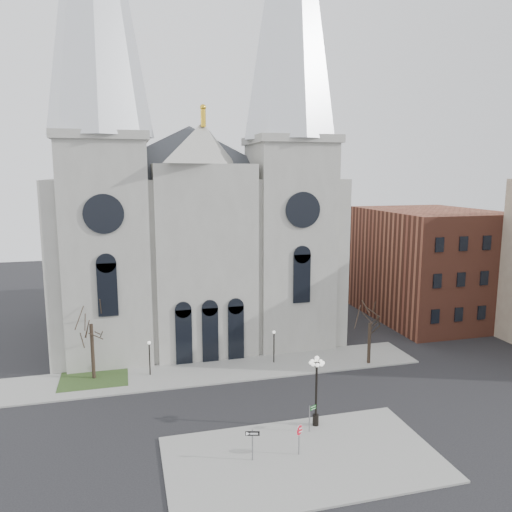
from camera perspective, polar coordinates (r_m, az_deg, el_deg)
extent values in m
plane|color=black|center=(39.01, -1.71, -19.08)|extent=(160.00, 160.00, 0.00)
cube|color=gray|center=(35.58, 5.36, -22.06)|extent=(18.00, 10.00, 0.14)
cube|color=gray|center=(48.73, -4.72, -12.95)|extent=(40.00, 6.00, 0.14)
cube|color=#2A3F1B|center=(49.15, -18.01, -13.18)|extent=(6.00, 5.00, 0.18)
cube|color=#98968D|center=(60.65, -7.33, 0.27)|extent=(30.00, 24.00, 18.00)
pyramid|color=#2D3035|center=(60.10, -7.64, 14.53)|extent=(33.00, 26.40, 6.00)
cube|color=#98968D|center=(51.48, -16.65, 0.55)|extent=(8.00, 8.00, 22.00)
cylinder|color=black|center=(47.00, -17.02, 4.63)|extent=(3.60, 0.30, 3.60)
cube|color=#98968D|center=(54.24, 3.83, 1.37)|extent=(8.00, 8.00, 22.00)
cylinder|color=black|center=(50.01, 5.36, 5.27)|extent=(3.60, 0.30, 3.60)
cube|color=#98968D|center=(50.76, -5.86, -0.65)|extent=(10.00, 5.00, 19.50)
pyramid|color=#98968D|center=(50.05, -6.09, 12.71)|extent=(11.00, 5.00, 4.00)
cube|color=brown|center=(67.99, 19.14, -0.89)|extent=(14.00, 18.00, 14.00)
cylinder|color=black|center=(48.25, -18.17, -10.40)|extent=(0.32, 0.32, 5.25)
cylinder|color=black|center=(50.84, 12.81, -9.75)|extent=(0.32, 0.32, 4.20)
cylinder|color=black|center=(48.03, -12.06, -11.47)|extent=(0.12, 0.12, 3.00)
sphere|color=white|center=(47.49, -12.13, -9.66)|extent=(0.32, 0.32, 0.32)
cylinder|color=black|center=(49.91, 2.06, -10.44)|extent=(0.12, 0.12, 3.00)
sphere|color=white|center=(49.39, 2.07, -8.69)|extent=(0.32, 0.32, 0.32)
cylinder|color=slate|center=(35.32, 4.93, -20.22)|extent=(0.08, 0.08, 2.07)
cylinder|color=red|center=(34.97, 4.95, -19.20)|extent=(0.70, 0.25, 0.72)
cylinder|color=white|center=(34.97, 4.95, -19.20)|extent=(0.75, 0.25, 0.77)
cube|color=white|center=(34.91, 4.95, -19.03)|extent=(0.38, 0.14, 0.09)
cube|color=white|center=(35.03, 4.95, -19.36)|extent=(0.44, 0.15, 0.09)
cylinder|color=black|center=(38.32, 6.89, -15.48)|extent=(0.17, 0.17, 4.77)
cylinder|color=black|center=(39.19, 6.83, -18.09)|extent=(0.46, 0.46, 0.83)
sphere|color=white|center=(37.21, 6.98, -11.50)|extent=(0.33, 0.33, 0.33)
cylinder|color=slate|center=(34.62, -0.40, -20.78)|extent=(0.09, 0.09, 2.14)
cube|color=black|center=(34.22, -0.41, -19.60)|extent=(0.92, 0.28, 0.31)
cylinder|color=slate|center=(38.05, 6.13, -18.00)|extent=(0.08, 0.08, 1.98)
cube|color=#0C5415|center=(37.86, 6.52, -16.71)|extent=(0.53, 0.24, 0.13)
cube|color=#0C5415|center=(37.94, 6.51, -16.95)|extent=(0.53, 0.24, 0.13)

